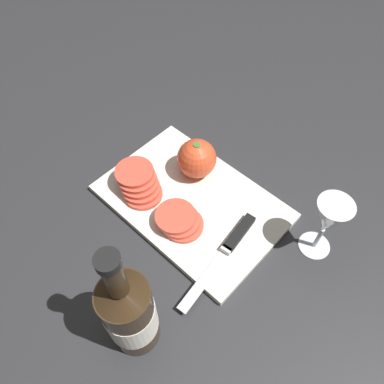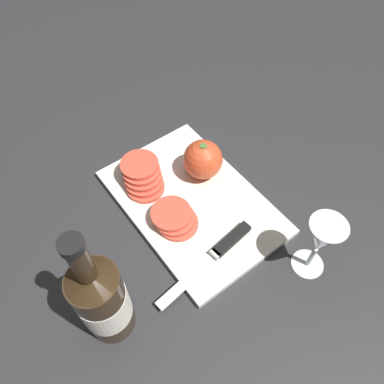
{
  "view_description": "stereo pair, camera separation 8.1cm",
  "coord_description": "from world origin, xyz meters",
  "px_view_note": "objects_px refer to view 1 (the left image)",
  "views": [
    {
      "loc": [
        0.41,
        -0.36,
        0.7
      ],
      "look_at": [
        0.09,
        -0.02,
        0.04
      ],
      "focal_mm": 35.0,
      "sensor_mm": 36.0,
      "label": 1
    },
    {
      "loc": [
        0.46,
        -0.31,
        0.7
      ],
      "look_at": [
        0.09,
        -0.02,
        0.04
      ],
      "focal_mm": 35.0,
      "sensor_mm": 36.0,
      "label": 2
    }
  ],
  "objects_px": {
    "wine_glass": "(329,220)",
    "tomato_slice_stack_far": "(139,183)",
    "knife": "(233,242)",
    "whole_tomato": "(197,159)",
    "wine_bottle": "(130,313)",
    "tomato_slice_stack_near": "(179,221)"
  },
  "relations": [
    {
      "from": "wine_glass",
      "to": "tomato_slice_stack_far",
      "type": "xyz_separation_m",
      "value": [
        -0.36,
        -0.16,
        -0.06
      ]
    },
    {
      "from": "wine_glass",
      "to": "knife",
      "type": "relative_size",
      "value": 0.61
    },
    {
      "from": "tomato_slice_stack_far",
      "to": "whole_tomato",
      "type": "bearing_deg",
      "value": 65.44
    },
    {
      "from": "wine_bottle",
      "to": "tomato_slice_stack_far",
      "type": "xyz_separation_m",
      "value": [
        -0.23,
        0.21,
        -0.07
      ]
    },
    {
      "from": "wine_bottle",
      "to": "tomato_slice_stack_near",
      "type": "distance_m",
      "value": 0.24
    },
    {
      "from": "wine_glass",
      "to": "whole_tomato",
      "type": "distance_m",
      "value": 0.31
    },
    {
      "from": "knife",
      "to": "tomato_slice_stack_near",
      "type": "height_order",
      "value": "tomato_slice_stack_near"
    },
    {
      "from": "wine_glass",
      "to": "tomato_slice_stack_near",
      "type": "distance_m",
      "value": 0.29
    },
    {
      "from": "knife",
      "to": "tomato_slice_stack_near",
      "type": "xyz_separation_m",
      "value": [
        -0.11,
        -0.04,
        0.01
      ]
    },
    {
      "from": "wine_bottle",
      "to": "tomato_slice_stack_near",
      "type": "bearing_deg",
      "value": 114.8
    },
    {
      "from": "wine_bottle",
      "to": "whole_tomato",
      "type": "bearing_deg",
      "value": 116.35
    },
    {
      "from": "whole_tomato",
      "to": "tomato_slice_stack_near",
      "type": "xyz_separation_m",
      "value": [
        0.07,
        -0.13,
        -0.03
      ]
    },
    {
      "from": "tomato_slice_stack_near",
      "to": "knife",
      "type": "bearing_deg",
      "value": 20.78
    },
    {
      "from": "whole_tomato",
      "to": "wine_bottle",
      "type": "bearing_deg",
      "value": -63.65
    },
    {
      "from": "wine_bottle",
      "to": "wine_glass",
      "type": "relative_size",
      "value": 1.99
    },
    {
      "from": "wine_glass",
      "to": "tomato_slice_stack_near",
      "type": "height_order",
      "value": "wine_glass"
    },
    {
      "from": "knife",
      "to": "wine_bottle",
      "type": "bearing_deg",
      "value": -9.99
    },
    {
      "from": "tomato_slice_stack_near",
      "to": "tomato_slice_stack_far",
      "type": "xyz_separation_m",
      "value": [
        -0.13,
        0.0,
        0.01
      ]
    },
    {
      "from": "wine_bottle",
      "to": "wine_glass",
      "type": "xyz_separation_m",
      "value": [
        0.14,
        0.37,
        -0.0
      ]
    },
    {
      "from": "tomato_slice_stack_near",
      "to": "wine_bottle",
      "type": "bearing_deg",
      "value": -65.2
    },
    {
      "from": "wine_bottle",
      "to": "tomato_slice_stack_near",
      "type": "relative_size",
      "value": 2.91
    },
    {
      "from": "whole_tomato",
      "to": "tomato_slice_stack_far",
      "type": "distance_m",
      "value": 0.14
    }
  ]
}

